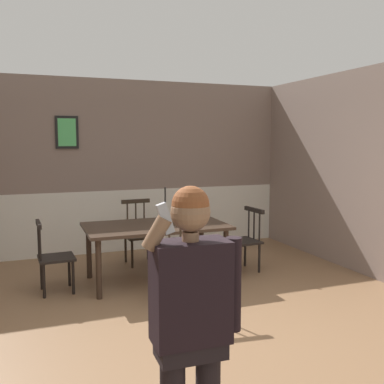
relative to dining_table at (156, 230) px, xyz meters
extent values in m
plane|color=#846042|center=(-0.13, -1.79, -0.69)|extent=(7.93, 7.93, 0.00)
cube|color=gray|center=(-0.13, 1.82, 1.28)|extent=(5.96, 0.12, 1.84)
cube|color=silver|center=(-0.13, 1.83, -0.16)|extent=(5.96, 0.14, 1.05)
cube|color=silver|center=(-0.13, 1.80, 0.36)|extent=(5.96, 0.05, 0.06)
cube|color=black|center=(-0.94, 1.74, 1.32)|extent=(0.36, 0.03, 0.52)
cube|color=#55C56C|center=(-0.94, 1.73, 1.32)|extent=(0.28, 0.01, 0.44)
cube|color=#38281E|center=(0.00, 0.00, 0.06)|extent=(1.86, 1.08, 0.04)
cylinder|color=#38281E|center=(-0.83, -0.43, -0.32)|extent=(0.07, 0.07, 0.73)
cylinder|color=#38281E|center=(0.83, -0.44, -0.32)|extent=(0.07, 0.07, 0.73)
cylinder|color=#38281E|center=(-0.83, 0.44, -0.32)|extent=(0.07, 0.07, 0.73)
cylinder|color=#38281E|center=(0.83, 0.43, -0.32)|extent=(0.07, 0.07, 0.73)
cube|color=black|center=(1.28, -0.01, -0.25)|extent=(0.50, 0.50, 0.03)
cube|color=black|center=(1.49, 0.01, 0.19)|extent=(0.08, 0.46, 0.06)
cylinder|color=black|center=(1.50, -0.13, -0.01)|extent=(0.02, 0.02, 0.46)
cylinder|color=black|center=(1.49, 0.01, -0.01)|extent=(0.02, 0.02, 0.46)
cylinder|color=black|center=(1.48, 0.15, -0.01)|extent=(0.02, 0.02, 0.46)
cylinder|color=black|center=(1.11, -0.21, -0.48)|extent=(0.04, 0.04, 0.42)
cylinder|color=black|center=(1.08, 0.16, -0.48)|extent=(0.04, 0.04, 0.42)
cylinder|color=black|center=(1.48, -0.18, -0.48)|extent=(0.04, 0.04, 0.42)
cylinder|color=black|center=(1.45, 0.19, -0.48)|extent=(0.04, 0.04, 0.42)
cube|color=black|center=(-1.28, 0.01, -0.25)|extent=(0.44, 0.44, 0.03)
cube|color=black|center=(-1.47, 0.00, 0.18)|extent=(0.06, 0.43, 0.06)
cylinder|color=black|center=(-1.48, 0.13, -0.01)|extent=(0.02, 0.02, 0.45)
cylinder|color=black|center=(-1.47, 0.00, -0.01)|extent=(0.02, 0.02, 0.45)
cylinder|color=black|center=(-1.47, -0.13, -0.01)|extent=(0.02, 0.02, 0.45)
cylinder|color=black|center=(-1.11, 0.19, -0.48)|extent=(0.04, 0.04, 0.42)
cylinder|color=black|center=(-1.10, -0.15, -0.48)|extent=(0.04, 0.04, 0.42)
cylinder|color=black|center=(-1.46, 0.17, -0.48)|extent=(0.04, 0.04, 0.42)
cylinder|color=black|center=(-1.44, -0.17, -0.48)|extent=(0.04, 0.04, 0.42)
cube|color=#2D2319|center=(-0.01, -0.88, -0.24)|extent=(0.47, 0.47, 0.03)
cube|color=#2D2319|center=(-0.03, -1.07, 0.29)|extent=(0.42, 0.09, 0.06)
cylinder|color=#2D2319|center=(-0.15, -1.06, 0.05)|extent=(0.02, 0.02, 0.55)
cylinder|color=#2D2319|center=(-0.03, -1.07, 0.05)|extent=(0.02, 0.02, 0.55)
cylinder|color=#2D2319|center=(0.10, -1.09, 0.05)|extent=(0.02, 0.02, 0.55)
cylinder|color=#2D2319|center=(-0.15, -0.70, -0.47)|extent=(0.04, 0.04, 0.43)
cylinder|color=#2D2319|center=(0.18, -0.74, -0.47)|extent=(0.04, 0.04, 0.43)
cylinder|color=#2D2319|center=(-0.19, -1.03, -0.47)|extent=(0.04, 0.04, 0.43)
cylinder|color=#2D2319|center=(0.14, -1.07, -0.47)|extent=(0.04, 0.04, 0.43)
cube|color=#2D2319|center=(0.01, 0.88, -0.26)|extent=(0.47, 0.47, 0.03)
cube|color=#2D2319|center=(0.00, 1.09, 0.25)|extent=(0.45, 0.06, 0.06)
cylinder|color=#2D2319|center=(0.13, 1.10, 0.02)|extent=(0.02, 0.02, 0.53)
cylinder|color=#2D2319|center=(0.00, 1.09, 0.02)|extent=(0.02, 0.02, 0.53)
cylinder|color=#2D2319|center=(-0.14, 1.08, 0.02)|extent=(0.02, 0.02, 0.53)
cylinder|color=#2D2319|center=(0.20, 0.71, -0.48)|extent=(0.04, 0.04, 0.42)
cylinder|color=#2D2319|center=(-0.16, 0.69, -0.48)|extent=(0.04, 0.04, 0.42)
cylinder|color=#2D2319|center=(0.18, 1.07, -0.48)|extent=(0.04, 0.04, 0.42)
cylinder|color=#2D2319|center=(-0.18, 1.05, -0.48)|extent=(0.04, 0.04, 0.42)
cube|color=black|center=(-0.81, -3.42, 0.07)|extent=(0.38, 0.22, 0.12)
cube|color=black|center=(-0.81, -3.42, 0.38)|extent=(0.42, 0.24, 0.56)
cylinder|color=black|center=(-0.55, -3.43, 0.39)|extent=(0.09, 0.09, 0.53)
cylinder|color=#936B4C|center=(-0.99, -3.43, 0.71)|extent=(0.18, 0.13, 0.20)
cylinder|color=#936B4C|center=(-0.81, -3.42, 0.68)|extent=(0.09, 0.09, 0.05)
sphere|color=#936B4C|center=(-0.81, -3.42, 0.81)|extent=(0.21, 0.21, 0.21)
sphere|color=brown|center=(-0.81, -3.42, 0.85)|extent=(0.20, 0.20, 0.20)
cube|color=#B7B7BC|center=(-0.95, -3.45, 0.79)|extent=(0.10, 0.04, 0.17)
cylinder|color=black|center=(-0.95, -3.45, 0.91)|extent=(0.01, 0.01, 0.08)
camera|label=1|loc=(-1.62, -5.57, 1.18)|focal=41.27mm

